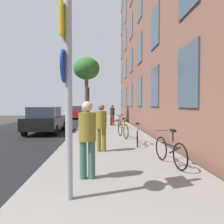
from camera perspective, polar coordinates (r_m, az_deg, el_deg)
ground_plane at (r=15.98m, az=-14.07°, el=-4.45°), size 41.80×41.80×0.00m
road_asphalt at (r=16.50m, az=-21.27°, el=-4.31°), size 7.00×38.00×0.01m
sidewalk at (r=15.71m, az=-1.38°, el=-4.29°), size 4.20×38.00×0.12m
building_facade at (r=16.72m, az=8.46°, el=24.54°), size 0.56×27.00×16.35m
sign_post at (r=3.72m, az=-11.93°, el=8.38°), size 0.16×0.60×3.60m
traffic_light at (r=24.94m, az=-6.45°, el=3.91°), size 0.43×0.24×3.68m
tree_near at (r=20.91m, az=-6.88°, el=11.24°), size 2.52×2.52×6.22m
bicycle_0 at (r=6.06m, az=15.30°, el=-9.99°), size 0.46×1.72×0.98m
bicycle_1 at (r=8.84m, az=6.84°, el=-6.42°), size 0.47×1.55×0.91m
bicycle_2 at (r=10.75m, az=2.94°, el=-4.74°), size 0.49×1.65×0.99m
bicycle_3 at (r=15.24m, az=2.53°, el=-2.82°), size 0.47×1.69×0.97m
bicycle_4 at (r=17.48m, az=-0.16°, el=-2.22°), size 0.42×1.69×0.96m
pedestrian_0 at (r=4.72m, az=-6.65°, el=-6.03°), size 0.54×0.54×1.71m
pedestrian_1 at (r=7.43m, az=-2.88°, el=-3.38°), size 0.46×0.46×1.65m
pedestrian_2 at (r=16.93m, az=0.08°, el=-0.40°), size 0.51×0.51×1.67m
car_0 at (r=13.80m, az=-17.38°, el=-1.96°), size 1.94×4.23×1.62m
car_1 at (r=27.36m, az=-9.61°, el=-0.05°), size 1.90×4.39×1.62m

